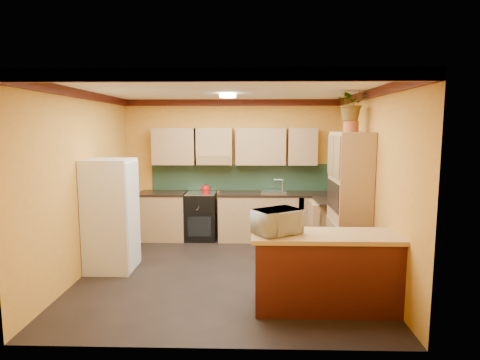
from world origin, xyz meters
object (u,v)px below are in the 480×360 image
stove (201,216)px  breakfast_bar (331,274)px  fridge (111,215)px  pantry (349,202)px  microwave (277,221)px  base_cabinets_back (233,217)px

stove → breakfast_bar: bearing=-57.4°
fridge → pantry: pantry is taller
microwave → base_cabinets_back: bearing=68.9°
pantry → breakfast_bar: (-0.52, -1.39, -0.61)m
stove → fridge: fridge is taller
pantry → microwave: 1.81m
base_cabinets_back → fridge: fridge is taller
base_cabinets_back → microwave: (0.65, -3.00, 0.63)m
base_cabinets_back → microwave: bearing=-77.8°
base_cabinets_back → pantry: 2.51m
base_cabinets_back → breakfast_bar: 3.27m
base_cabinets_back → microwave: size_ratio=6.97×
pantry → breakfast_bar: bearing=-110.7°
microwave → breakfast_bar: bearing=-33.2°
fridge → microwave: size_ratio=3.25×
fridge → microwave: 2.76m
base_cabinets_back → stove: stove is taller
base_cabinets_back → breakfast_bar: bearing=-66.7°
fridge → pantry: (3.60, 0.10, 0.20)m
pantry → base_cabinets_back: bearing=138.3°
pantry → breakfast_bar: size_ratio=1.17×
base_cabinets_back → pantry: size_ratio=1.74×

